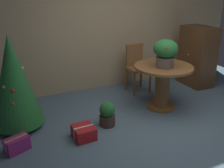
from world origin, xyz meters
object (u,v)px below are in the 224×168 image
object	(u,v)px
flower_vase	(166,52)
gift_box_red	(84,132)
round_dining_table	(163,81)
wooden_chair_far	(137,65)
gift_box_purple	(17,144)
potted_plant	(107,114)
holiday_tree	(13,81)
wooden_cabinet	(197,56)

from	to	relation	value
flower_vase	gift_box_red	world-z (taller)	flower_vase
round_dining_table	wooden_chair_far	world-z (taller)	wooden_chair_far
round_dining_table	gift_box_purple	size ratio (longest dim) A/B	2.83
round_dining_table	flower_vase	world-z (taller)	flower_vase
wooden_chair_far	potted_plant	size ratio (longest dim) A/B	2.45
flower_vase	round_dining_table	bearing A→B (deg)	64.53
gift_box_purple	potted_plant	bearing A→B (deg)	5.48
gift_box_red	gift_box_purple	bearing A→B (deg)	175.73
round_dining_table	potted_plant	distance (m)	1.18
potted_plant	wooden_chair_far	bearing A→B (deg)	44.06
wooden_chair_far	gift_box_red	world-z (taller)	wooden_chair_far
flower_vase	holiday_tree	world-z (taller)	holiday_tree
wooden_chair_far	holiday_tree	size ratio (longest dim) A/B	0.67
wooden_chair_far	wooden_cabinet	world-z (taller)	wooden_cabinet
wooden_chair_far	gift_box_purple	bearing A→B (deg)	-153.72
gift_box_purple	wooden_cabinet	size ratio (longest dim) A/B	0.28
wooden_chair_far	potted_plant	distance (m)	1.60
wooden_chair_far	gift_box_purple	distance (m)	2.78
wooden_chair_far	round_dining_table	bearing A→B (deg)	-90.00
gift_box_red	potted_plant	bearing A→B (deg)	23.41
flower_vase	wooden_cabinet	size ratio (longest dim) A/B	0.37
wooden_chair_far	wooden_cabinet	xyz separation A→B (m)	(1.34, -0.23, 0.09)
round_dining_table	holiday_tree	bearing A→B (deg)	172.11
wooden_chair_far	gift_box_purple	world-z (taller)	wooden_chair_far
flower_vase	wooden_cabinet	world-z (taller)	wooden_cabinet
flower_vase	holiday_tree	xyz separation A→B (m)	(-2.34, 0.39, -0.28)
round_dining_table	gift_box_red	xyz separation A→B (m)	(-1.57, -0.38, -0.41)
wooden_chair_far	gift_box_purple	size ratio (longest dim) A/B	2.71
potted_plant	wooden_cabinet	bearing A→B (deg)	19.10
gift_box_purple	wooden_chair_far	bearing A→B (deg)	26.28
wooden_cabinet	flower_vase	bearing A→B (deg)	-151.88
wooden_chair_far	potted_plant	xyz separation A→B (m)	(-1.12, -1.09, -0.35)
potted_plant	round_dining_table	bearing A→B (deg)	9.36
gift_box_red	wooden_cabinet	bearing A→B (deg)	19.78
holiday_tree	potted_plant	size ratio (longest dim) A/B	3.68
wooden_chair_far	wooden_cabinet	distance (m)	1.36
holiday_tree	gift_box_purple	distance (m)	0.92
gift_box_purple	gift_box_red	world-z (taller)	gift_box_purple
round_dining_table	gift_box_purple	xyz separation A→B (m)	(-2.46, -0.31, -0.40)
flower_vase	gift_box_purple	size ratio (longest dim) A/B	1.31
wooden_chair_far	gift_box_purple	xyz separation A→B (m)	(-2.46, -1.22, -0.44)
flower_vase	wooden_cabinet	distance (m)	1.60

